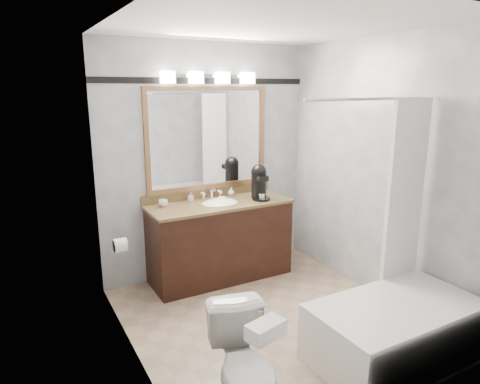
% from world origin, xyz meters
% --- Properties ---
extents(room, '(2.42, 2.62, 2.52)m').
position_xyz_m(room, '(0.00, 0.00, 1.25)').
color(room, tan).
rests_on(room, ground).
extents(vanity, '(1.53, 0.58, 0.97)m').
position_xyz_m(vanity, '(0.00, 1.02, 0.44)').
color(vanity, black).
rests_on(vanity, ground).
extents(mirror, '(1.40, 0.04, 1.10)m').
position_xyz_m(mirror, '(0.00, 1.28, 1.50)').
color(mirror, '#986A44').
rests_on(mirror, room).
extents(vanity_light_bar, '(1.02, 0.14, 0.12)m').
position_xyz_m(vanity_light_bar, '(0.00, 1.23, 2.13)').
color(vanity_light_bar, silver).
rests_on(vanity_light_bar, room).
extents(accent_stripe, '(2.40, 0.01, 0.06)m').
position_xyz_m(accent_stripe, '(0.00, 1.29, 2.10)').
color(accent_stripe, black).
rests_on(accent_stripe, room).
extents(bathtub, '(1.30, 0.75, 1.96)m').
position_xyz_m(bathtub, '(0.55, -0.90, 0.28)').
color(bathtub, white).
rests_on(bathtub, ground).
extents(tp_roll, '(0.11, 0.12, 0.12)m').
position_xyz_m(tp_roll, '(-1.14, 0.66, 0.70)').
color(tp_roll, white).
rests_on(tp_roll, room).
extents(toilet, '(0.53, 0.74, 0.68)m').
position_xyz_m(toilet, '(-0.77, -0.90, 0.34)').
color(toilet, white).
rests_on(toilet, ground).
extents(tissue_box, '(0.25, 0.17, 0.09)m').
position_xyz_m(tissue_box, '(-0.77, -1.12, 0.73)').
color(tissue_box, white).
rests_on(tissue_box, toilet).
extents(coffee_maker, '(0.20, 0.25, 0.38)m').
position_xyz_m(coffee_maker, '(0.45, 0.96, 1.04)').
color(coffee_maker, black).
rests_on(coffee_maker, vanity).
extents(cup_left, '(0.12, 0.12, 0.07)m').
position_xyz_m(cup_left, '(-0.57, 1.15, 0.89)').
color(cup_left, white).
rests_on(cup_left, vanity).
extents(soap_bottle_a, '(0.05, 0.05, 0.09)m').
position_xyz_m(soap_bottle_a, '(-0.25, 1.20, 0.90)').
color(soap_bottle_a, white).
rests_on(soap_bottle_a, vanity).
extents(soap_bottle_b, '(0.09, 0.09, 0.09)m').
position_xyz_m(soap_bottle_b, '(0.24, 1.22, 0.90)').
color(soap_bottle_b, white).
rests_on(soap_bottle_b, vanity).
extents(soap_bar, '(0.08, 0.07, 0.02)m').
position_xyz_m(soap_bar, '(0.09, 1.13, 0.86)').
color(soap_bar, beige).
rests_on(soap_bar, vanity).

